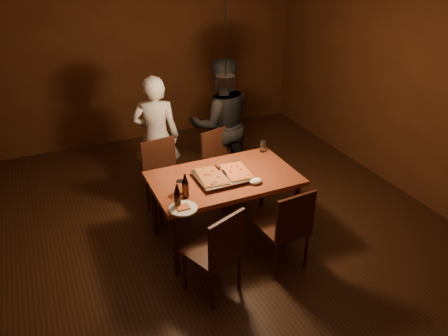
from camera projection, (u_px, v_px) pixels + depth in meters
name	position (u px, v px, depth m)	size (l,w,h in m)	color
room_shell	(225.00, 116.00, 4.24)	(6.00, 6.00, 6.00)	#331A0E
dining_table	(224.00, 183.00, 4.54)	(1.50, 0.90, 0.75)	#964326
chair_far_left	(163.00, 171.00, 5.06)	(0.47, 0.47, 0.49)	#38190F
chair_far_right	(221.00, 159.00, 5.33)	(0.52, 0.52, 0.49)	#38190F
chair_near_left	(218.00, 247.00, 3.82)	(0.54, 0.54, 0.49)	#38190F
chair_near_right	(288.00, 223.00, 4.15)	(0.45, 0.45, 0.49)	#38190F
pizza_tray	(223.00, 177.00, 4.46)	(0.55, 0.45, 0.05)	silver
pizza_meat	(212.00, 176.00, 4.40)	(0.26, 0.41, 0.02)	maroon
pizza_cheese	(236.00, 171.00, 4.49)	(0.25, 0.39, 0.02)	gold
spatula	(222.00, 173.00, 4.44)	(0.09, 0.24, 0.04)	silver
beer_bottle_a	(177.00, 196.00, 3.95)	(0.06, 0.06, 0.23)	black
beer_bottle_b	(185.00, 186.00, 4.10)	(0.06, 0.06, 0.24)	black
water_glass_left	(181.00, 187.00, 4.19)	(0.08, 0.08, 0.13)	silver
water_glass_right	(263.00, 146.00, 5.00)	(0.06, 0.06, 0.13)	silver
plate_slice	(183.00, 208.00, 3.96)	(0.26, 0.26, 0.03)	white
napkin	(255.00, 181.00, 4.37)	(0.14, 0.10, 0.06)	white
diner_white	(156.00, 137.00, 5.35)	(0.56, 0.37, 1.54)	silver
diner_dark	(221.00, 124.00, 5.54)	(0.81, 0.63, 1.68)	black
pendant_lamp	(225.00, 80.00, 4.07)	(0.18, 0.18, 1.10)	black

